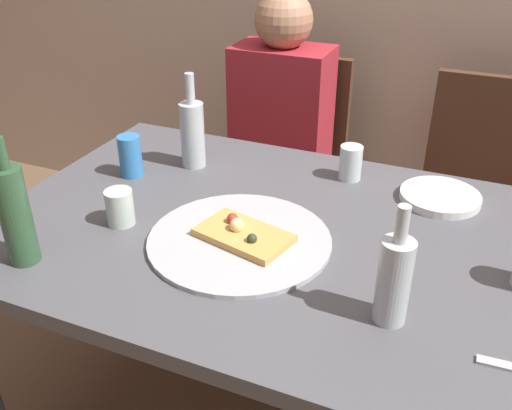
{
  "coord_description": "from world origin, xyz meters",
  "views": [
    {
      "loc": [
        0.39,
        -1.11,
        1.48
      ],
      "look_at": [
        -0.09,
        0.01,
        0.79
      ],
      "focal_mm": 39.64,
      "sensor_mm": 36.0,
      "label": 1
    }
  ],
  "objects_px": {
    "tumbler_near": "(351,163)",
    "soda_can": "(130,156)",
    "dining_table": "(289,257)",
    "pizza_tray": "(240,240)",
    "chair_right": "(481,189)",
    "tumbler_far": "(120,207)",
    "chair_left": "(286,155)",
    "plate_stack": "(440,197)",
    "water_bottle": "(394,279)",
    "wine_bottle": "(192,132)",
    "pizza_slice_last": "(243,234)",
    "guest_in_sweater": "(272,140)",
    "beer_bottle": "(15,214)"
  },
  "relations": [
    {
      "from": "pizza_slice_last",
      "to": "chair_left",
      "type": "height_order",
      "value": "chair_left"
    },
    {
      "from": "pizza_slice_last",
      "to": "plate_stack",
      "type": "bearing_deg",
      "value": 44.48
    },
    {
      "from": "beer_bottle",
      "to": "chair_left",
      "type": "height_order",
      "value": "beer_bottle"
    },
    {
      "from": "water_bottle",
      "to": "guest_in_sweater",
      "type": "height_order",
      "value": "guest_in_sweater"
    },
    {
      "from": "tumbler_far",
      "to": "soda_can",
      "type": "height_order",
      "value": "soda_can"
    },
    {
      "from": "pizza_tray",
      "to": "chair_right",
      "type": "relative_size",
      "value": 0.49
    },
    {
      "from": "dining_table",
      "to": "pizza_slice_last",
      "type": "relative_size",
      "value": 6.13
    },
    {
      "from": "beer_bottle",
      "to": "tumbler_near",
      "type": "height_order",
      "value": "beer_bottle"
    },
    {
      "from": "water_bottle",
      "to": "chair_right",
      "type": "distance_m",
      "value": 1.16
    },
    {
      "from": "water_bottle",
      "to": "dining_table",
      "type": "bearing_deg",
      "value": 142.22
    },
    {
      "from": "dining_table",
      "to": "soda_can",
      "type": "bearing_deg",
      "value": 167.91
    },
    {
      "from": "water_bottle",
      "to": "pizza_tray",
      "type": "bearing_deg",
      "value": 160.7
    },
    {
      "from": "chair_right",
      "to": "dining_table",
      "type": "bearing_deg",
      "value": 64.23
    },
    {
      "from": "wine_bottle",
      "to": "guest_in_sweater",
      "type": "bearing_deg",
      "value": 82.26
    },
    {
      "from": "pizza_tray",
      "to": "chair_left",
      "type": "relative_size",
      "value": 0.49
    },
    {
      "from": "pizza_slice_last",
      "to": "tumbler_far",
      "type": "relative_size",
      "value": 2.68
    },
    {
      "from": "guest_in_sweater",
      "to": "chair_right",
      "type": "bearing_deg",
      "value": -168.71
    },
    {
      "from": "tumbler_near",
      "to": "chair_right",
      "type": "distance_m",
      "value": 0.7
    },
    {
      "from": "pizza_tray",
      "to": "wine_bottle",
      "type": "height_order",
      "value": "wine_bottle"
    },
    {
      "from": "chair_right",
      "to": "guest_in_sweater",
      "type": "bearing_deg",
      "value": 11.29
    },
    {
      "from": "pizza_tray",
      "to": "guest_in_sweater",
      "type": "bearing_deg",
      "value": 106.31
    },
    {
      "from": "tumbler_far",
      "to": "chair_right",
      "type": "distance_m",
      "value": 1.33
    },
    {
      "from": "chair_right",
      "to": "tumbler_far",
      "type": "bearing_deg",
      "value": 50.52
    },
    {
      "from": "beer_bottle",
      "to": "plate_stack",
      "type": "bearing_deg",
      "value": 38.46
    },
    {
      "from": "tumbler_far",
      "to": "soda_can",
      "type": "relative_size",
      "value": 0.75
    },
    {
      "from": "tumbler_far",
      "to": "plate_stack",
      "type": "height_order",
      "value": "tumbler_far"
    },
    {
      "from": "dining_table",
      "to": "wine_bottle",
      "type": "xyz_separation_m",
      "value": [
        -0.4,
        0.25,
        0.18
      ]
    },
    {
      "from": "beer_bottle",
      "to": "water_bottle",
      "type": "height_order",
      "value": "beer_bottle"
    },
    {
      "from": "soda_can",
      "to": "chair_right",
      "type": "bearing_deg",
      "value": 38.59
    },
    {
      "from": "tumbler_far",
      "to": "plate_stack",
      "type": "bearing_deg",
      "value": 31.18
    },
    {
      "from": "tumbler_near",
      "to": "guest_in_sweater",
      "type": "distance_m",
      "value": 0.57
    },
    {
      "from": "pizza_tray",
      "to": "tumbler_far",
      "type": "height_order",
      "value": "tumbler_far"
    },
    {
      "from": "beer_bottle",
      "to": "soda_can",
      "type": "distance_m",
      "value": 0.47
    },
    {
      "from": "chair_right",
      "to": "guest_in_sweater",
      "type": "height_order",
      "value": "guest_in_sweater"
    },
    {
      "from": "dining_table",
      "to": "chair_right",
      "type": "bearing_deg",
      "value": 64.23
    },
    {
      "from": "pizza_tray",
      "to": "chair_left",
      "type": "height_order",
      "value": "chair_left"
    },
    {
      "from": "wine_bottle",
      "to": "water_bottle",
      "type": "relative_size",
      "value": 1.12
    },
    {
      "from": "tumbler_near",
      "to": "soda_can",
      "type": "xyz_separation_m",
      "value": [
        -0.59,
        -0.23,
        0.01
      ]
    },
    {
      "from": "beer_bottle",
      "to": "chair_right",
      "type": "distance_m",
      "value": 1.58
    },
    {
      "from": "dining_table",
      "to": "pizza_slice_last",
      "type": "xyz_separation_m",
      "value": [
        -0.09,
        -0.09,
        0.1
      ]
    },
    {
      "from": "plate_stack",
      "to": "chair_left",
      "type": "xyz_separation_m",
      "value": [
        -0.65,
        0.57,
        -0.23
      ]
    },
    {
      "from": "soda_can",
      "to": "tumbler_far",
      "type": "bearing_deg",
      "value": -61.58
    },
    {
      "from": "dining_table",
      "to": "pizza_tray",
      "type": "xyz_separation_m",
      "value": [
        -0.09,
        -0.09,
        0.08
      ]
    },
    {
      "from": "plate_stack",
      "to": "chair_left",
      "type": "relative_size",
      "value": 0.24
    },
    {
      "from": "soda_can",
      "to": "dining_table",
      "type": "bearing_deg",
      "value": -12.09
    },
    {
      "from": "pizza_slice_last",
      "to": "water_bottle",
      "type": "height_order",
      "value": "water_bottle"
    },
    {
      "from": "wine_bottle",
      "to": "chair_left",
      "type": "xyz_separation_m",
      "value": [
        0.07,
        0.63,
        -0.33
      ]
    },
    {
      "from": "pizza_slice_last",
      "to": "water_bottle",
      "type": "xyz_separation_m",
      "value": [
        0.37,
        -0.14,
        0.07
      ]
    },
    {
      "from": "beer_bottle",
      "to": "chair_right",
      "type": "height_order",
      "value": "beer_bottle"
    },
    {
      "from": "wine_bottle",
      "to": "chair_right",
      "type": "bearing_deg",
      "value": 37.59
    }
  ]
}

